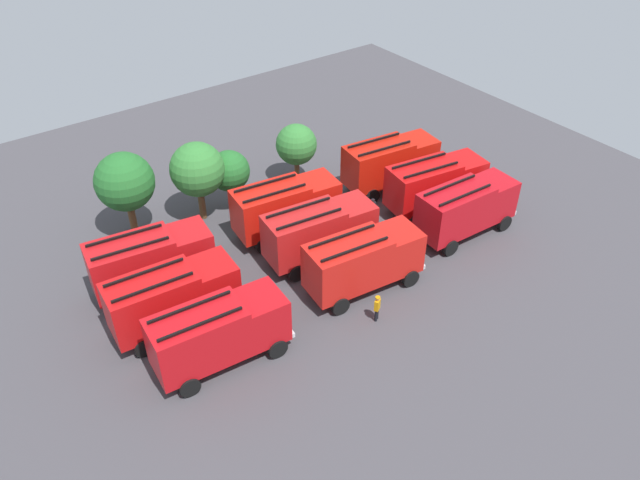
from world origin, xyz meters
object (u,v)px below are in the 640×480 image
at_px(fire_truck_3, 172,296).
at_px(fire_truck_2, 466,207).
at_px(fire_truck_5, 435,183).
at_px(tree_2, 229,171).
at_px(traffic_cone_0, 165,255).
at_px(fire_truck_7, 286,206).
at_px(fire_truck_1, 363,260).
at_px(firefighter_1, 377,307).
at_px(firefighter_0, 372,208).
at_px(fire_truck_8, 390,161).
at_px(tree_0, 125,182).
at_px(fire_truck_4, 319,231).
at_px(fire_truck_0, 219,332).
at_px(fire_truck_6, 151,259).
at_px(tree_1, 197,170).
at_px(tree_3, 296,145).

bearing_deg(fire_truck_3, fire_truck_2, -5.45).
bearing_deg(fire_truck_5, tree_2, 151.58).
relative_size(fire_truck_3, traffic_cone_0, 10.30).
relative_size(fire_truck_7, tree_2, 1.69).
relative_size(fire_truck_5, traffic_cone_0, 10.46).
distance_m(fire_truck_1, firefighter_1, 3.02).
bearing_deg(firefighter_0, fire_truck_2, -112.40).
bearing_deg(fire_truck_2, firefighter_1, -161.35).
distance_m(fire_truck_8, traffic_cone_0, 17.33).
height_order(fire_truck_5, firefighter_1, fire_truck_5).
bearing_deg(fire_truck_2, tree_0, 145.98).
xyz_separation_m(fire_truck_1, traffic_cone_0, (-8.24, 9.55, -1.80)).
bearing_deg(fire_truck_1, fire_truck_3, 166.99).
bearing_deg(fire_truck_4, fire_truck_7, 98.85).
xyz_separation_m(fire_truck_2, fire_truck_3, (-19.19, 3.43, 0.00)).
bearing_deg(fire_truck_0, fire_truck_7, 44.44).
height_order(fire_truck_0, traffic_cone_0, fire_truck_0).
bearing_deg(fire_truck_5, firefighter_0, 168.91).
distance_m(fire_truck_6, firefighter_0, 15.26).
bearing_deg(fire_truck_8, firefighter_0, -138.71).
bearing_deg(tree_2, firefighter_1, -87.00).
bearing_deg(fire_truck_8, fire_truck_7, -170.96).
bearing_deg(tree_1, tree_2, -2.83).
distance_m(fire_truck_3, traffic_cone_0, 6.45).
bearing_deg(fire_truck_0, firefighter_1, -10.98).
bearing_deg(tree_0, traffic_cone_0, -84.04).
bearing_deg(firefighter_0, tree_2, 75.07).
height_order(fire_truck_0, tree_3, tree_3).
relative_size(fire_truck_8, tree_1, 1.31).
bearing_deg(tree_0, fire_truck_3, -99.66).
relative_size(fire_truck_7, tree_3, 1.60).
height_order(fire_truck_6, firefighter_0, fire_truck_6).
relative_size(fire_truck_4, tree_1, 1.31).
xyz_separation_m(tree_1, tree_2, (2.26, -0.11, -0.85)).
bearing_deg(tree_1, fire_truck_3, -125.83).
height_order(fire_truck_2, fire_truck_6, same).
distance_m(fire_truck_0, fire_truck_3, 3.88).
height_order(fire_truck_3, tree_1, tree_1).
bearing_deg(fire_truck_0, tree_0, 91.07).
xyz_separation_m(fire_truck_5, firefighter_0, (-4.28, 1.55, -1.26)).
xyz_separation_m(fire_truck_3, fire_truck_8, (19.18, 3.98, 0.00)).
bearing_deg(fire_truck_0, fire_truck_1, 5.76).
xyz_separation_m(fire_truck_0, fire_truck_2, (18.49, 0.38, 0.00)).
height_order(firefighter_0, traffic_cone_0, firefighter_0).
xyz_separation_m(firefighter_0, tree_3, (-1.32, 7.14, 2.24)).
xyz_separation_m(fire_truck_1, tree_0, (-8.64, 13.39, 1.83)).
height_order(fire_truck_0, fire_truck_5, same).
relative_size(fire_truck_0, firefighter_1, 4.33).
bearing_deg(fire_truck_2, tree_2, 134.82).
distance_m(fire_truck_0, tree_1, 13.66).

